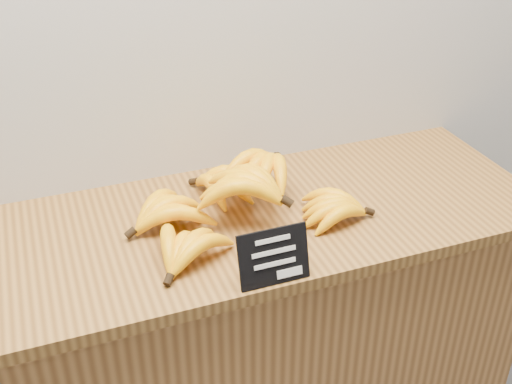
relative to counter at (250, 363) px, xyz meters
The scene contains 4 objects.
counter is the anchor object (origin of this frame).
counter_top 0.47m from the counter, ahead, with size 1.41×0.54×0.03m, color olive.
chalkboard_sign 0.59m from the counter, 98.21° to the right, with size 0.15×0.01×0.12m, color black.
banana_pile 0.53m from the counter, behind, with size 0.56×0.40×0.13m.
Camera 1 is at (-0.57, 1.57, 1.74)m, focal length 45.00 mm.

